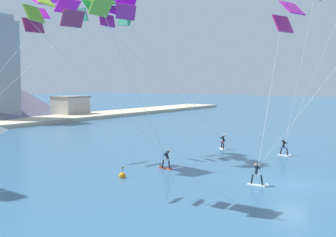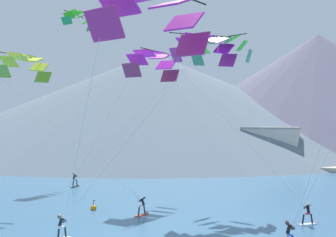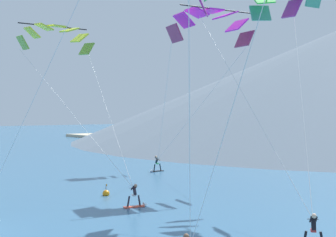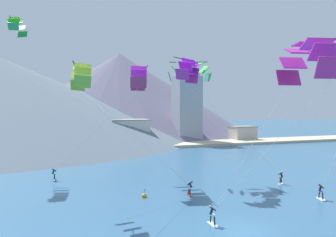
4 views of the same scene
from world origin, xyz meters
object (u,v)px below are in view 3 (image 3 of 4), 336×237
at_px(parafoil_kite_near_trail, 211,23).
at_px(race_marker_buoy, 106,193).
at_px(kitesurfer_near_trail, 156,166).
at_px(kitesurfer_far_right, 318,237).
at_px(kitesurfer_mid_center, 137,200).
at_px(parafoil_kite_mid_center, 57,36).

bearing_deg(parafoil_kite_near_trail, race_marker_buoy, -100.96).
xyz_separation_m(kitesurfer_near_trail, kitesurfer_far_right, (28.10, -11.91, -0.01)).
relative_size(kitesurfer_near_trail, kitesurfer_mid_center, 1.01).
distance_m(kitesurfer_mid_center, parafoil_kite_mid_center, 17.49).
height_order(kitesurfer_near_trail, parafoil_kite_near_trail, parafoil_kite_near_trail).
bearing_deg(kitesurfer_far_right, kitesurfer_near_trail, 157.03).
height_order(kitesurfer_far_right, parafoil_kite_near_trail, parafoil_kite_near_trail).
bearing_deg(parafoil_kite_mid_center, kitesurfer_far_right, 2.53).
distance_m(kitesurfer_near_trail, race_marker_buoy, 15.37).
distance_m(parafoil_kite_mid_center, race_marker_buoy, 14.80).
height_order(kitesurfer_mid_center, parafoil_kite_near_trail, parafoil_kite_near_trail).
relative_size(kitesurfer_mid_center, kitesurfer_far_right, 0.99).
relative_size(kitesurfer_near_trail, parafoil_kite_mid_center, 0.14).
bearing_deg(kitesurfer_near_trail, kitesurfer_far_right, -22.97).
relative_size(kitesurfer_near_trail, race_marker_buoy, 1.76).
distance_m(kitesurfer_far_right, parafoil_kite_near_trail, 23.74).
relative_size(kitesurfer_mid_center, parafoil_kite_near_trail, 0.13).
xyz_separation_m(kitesurfer_near_trail, race_marker_buoy, (9.39, -12.16, -0.41)).
height_order(kitesurfer_near_trail, kitesurfer_mid_center, kitesurfer_near_trail).
bearing_deg(race_marker_buoy, kitesurfer_far_right, 0.77).
bearing_deg(parafoil_kite_near_trail, kitesurfer_mid_center, -72.19).
relative_size(kitesurfer_mid_center, race_marker_buoy, 1.75).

